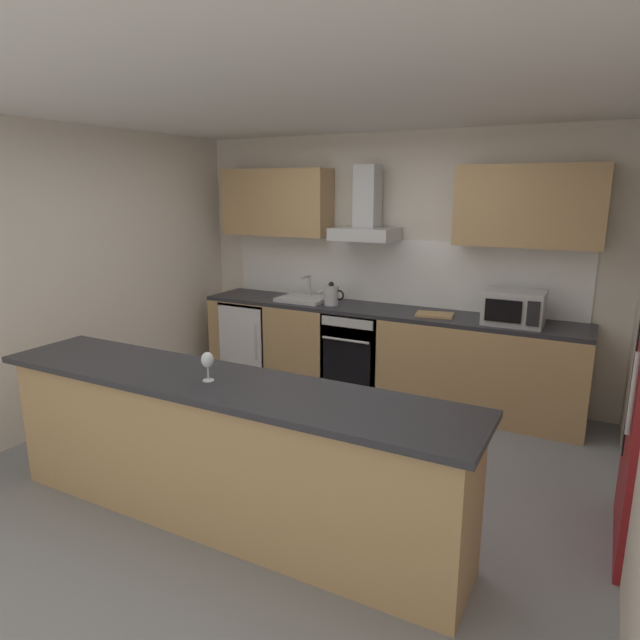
{
  "coord_description": "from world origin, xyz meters",
  "views": [
    {
      "loc": [
        1.97,
        -3.32,
        2.06
      ],
      "look_at": [
        -0.01,
        0.4,
        1.05
      ],
      "focal_mm": 30.98,
      "sensor_mm": 36.0,
      "label": 1
    }
  ],
  "objects_px": {
    "kettle": "(331,295)",
    "refrigerator": "(255,337)",
    "sink": "(304,298)",
    "range_hood": "(366,217)",
    "microwave": "(514,308)",
    "chopping_board": "(435,315)",
    "oven": "(358,349)",
    "wine_glass": "(207,361)"
  },
  "relations": [
    {
      "from": "kettle",
      "to": "refrigerator",
      "type": "bearing_deg",
      "value": 178.19
    },
    {
      "from": "sink",
      "to": "kettle",
      "type": "height_order",
      "value": "sink"
    },
    {
      "from": "sink",
      "to": "range_hood",
      "type": "bearing_deg",
      "value": 10.37
    },
    {
      "from": "microwave",
      "to": "range_hood",
      "type": "height_order",
      "value": "range_hood"
    },
    {
      "from": "refrigerator",
      "to": "kettle",
      "type": "distance_m",
      "value": 1.14
    },
    {
      "from": "refrigerator",
      "to": "kettle",
      "type": "xyz_separation_m",
      "value": [
        0.98,
        -0.03,
        0.58
      ]
    },
    {
      "from": "refrigerator",
      "to": "microwave",
      "type": "relative_size",
      "value": 1.7
    },
    {
      "from": "range_hood",
      "to": "chopping_board",
      "type": "height_order",
      "value": "range_hood"
    },
    {
      "from": "oven",
      "to": "range_hood",
      "type": "bearing_deg",
      "value": 90.0
    },
    {
      "from": "sink",
      "to": "microwave",
      "type": "bearing_deg",
      "value": -1.05
    },
    {
      "from": "kettle",
      "to": "chopping_board",
      "type": "bearing_deg",
      "value": 0.53
    },
    {
      "from": "kettle",
      "to": "oven",
      "type": "bearing_deg",
      "value": 6.49
    },
    {
      "from": "wine_glass",
      "to": "microwave",
      "type": "bearing_deg",
      "value": 61.74
    },
    {
      "from": "refrigerator",
      "to": "chopping_board",
      "type": "distance_m",
      "value": 2.11
    },
    {
      "from": "sink",
      "to": "range_hood",
      "type": "xyz_separation_m",
      "value": [
        0.65,
        0.12,
        0.86
      ]
    },
    {
      "from": "refrigerator",
      "to": "microwave",
      "type": "distance_m",
      "value": 2.82
    },
    {
      "from": "microwave",
      "to": "range_hood",
      "type": "bearing_deg",
      "value": 173.93
    },
    {
      "from": "microwave",
      "to": "range_hood",
      "type": "xyz_separation_m",
      "value": [
        -1.48,
        0.16,
        0.74
      ]
    },
    {
      "from": "sink",
      "to": "chopping_board",
      "type": "distance_m",
      "value": 1.43
    },
    {
      "from": "range_hood",
      "to": "oven",
      "type": "bearing_deg",
      "value": -90.0
    },
    {
      "from": "chopping_board",
      "to": "oven",
      "type": "bearing_deg",
      "value": 178.26
    },
    {
      "from": "refrigerator",
      "to": "sink",
      "type": "relative_size",
      "value": 1.7
    },
    {
      "from": "wine_glass",
      "to": "chopping_board",
      "type": "bearing_deg",
      "value": 75.63
    },
    {
      "from": "kettle",
      "to": "range_hood",
      "type": "height_order",
      "value": "range_hood"
    },
    {
      "from": "microwave",
      "to": "kettle",
      "type": "relative_size",
      "value": 1.73
    },
    {
      "from": "sink",
      "to": "kettle",
      "type": "relative_size",
      "value": 1.73
    },
    {
      "from": "wine_glass",
      "to": "sink",
      "type": "bearing_deg",
      "value": 107.27
    },
    {
      "from": "oven",
      "to": "microwave",
      "type": "height_order",
      "value": "microwave"
    },
    {
      "from": "kettle",
      "to": "chopping_board",
      "type": "xyz_separation_m",
      "value": [
        1.08,
        0.01,
        -0.09
      ]
    },
    {
      "from": "microwave",
      "to": "refrigerator",
      "type": "bearing_deg",
      "value": 179.48
    },
    {
      "from": "sink",
      "to": "range_hood",
      "type": "height_order",
      "value": "range_hood"
    },
    {
      "from": "refrigerator",
      "to": "chopping_board",
      "type": "bearing_deg",
      "value": -0.58
    },
    {
      "from": "refrigerator",
      "to": "microwave",
      "type": "height_order",
      "value": "microwave"
    },
    {
      "from": "refrigerator",
      "to": "sink",
      "type": "bearing_deg",
      "value": 1.25
    },
    {
      "from": "wine_glass",
      "to": "chopping_board",
      "type": "relative_size",
      "value": 0.52
    },
    {
      "from": "oven",
      "to": "kettle",
      "type": "xyz_separation_m",
      "value": [
        -0.3,
        -0.03,
        0.55
      ]
    },
    {
      "from": "oven",
      "to": "sink",
      "type": "distance_m",
      "value": 0.8
    },
    {
      "from": "microwave",
      "to": "wine_glass",
      "type": "height_order",
      "value": "microwave"
    },
    {
      "from": "refrigerator",
      "to": "sink",
      "type": "xyz_separation_m",
      "value": [
        0.63,
        0.01,
        0.5
      ]
    },
    {
      "from": "microwave",
      "to": "wine_glass",
      "type": "relative_size",
      "value": 2.81
    },
    {
      "from": "oven",
      "to": "kettle",
      "type": "relative_size",
      "value": 2.77
    },
    {
      "from": "wine_glass",
      "to": "range_hood",
      "type": "bearing_deg",
      "value": 93.02
    }
  ]
}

